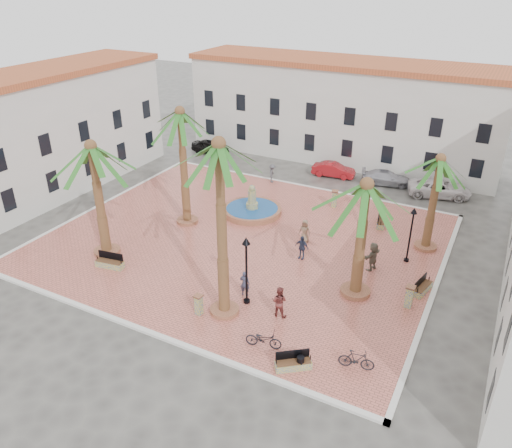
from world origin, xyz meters
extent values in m
plane|color=#56544F|center=(0.00, 0.00, 0.00)|extent=(120.00, 120.00, 0.00)
cube|color=#CC6858|center=(0.00, 0.00, 0.07)|extent=(26.00, 22.00, 0.15)
cube|color=silver|center=(0.00, 11.00, 0.08)|extent=(26.30, 0.30, 0.16)
cube|color=silver|center=(0.00, -11.00, 0.08)|extent=(26.30, 0.30, 0.16)
cube|color=silver|center=(13.00, 0.00, 0.08)|extent=(0.30, 22.30, 0.16)
cube|color=silver|center=(-13.00, 0.00, 0.08)|extent=(0.30, 22.30, 0.16)
cube|color=silver|center=(0.00, 20.00, 4.50)|extent=(30.00, 7.00, 9.00)
cube|color=#B6532D|center=(0.00, 20.00, 9.25)|extent=(30.40, 7.40, 0.50)
cube|color=black|center=(-13.12, 16.52, 2.20)|extent=(1.00, 0.12, 1.60)
cube|color=black|center=(-9.38, 16.52, 2.20)|extent=(1.00, 0.12, 1.60)
cube|color=black|center=(-5.62, 16.52, 2.20)|extent=(1.00, 0.12, 1.60)
cube|color=black|center=(-1.88, 16.52, 2.20)|extent=(1.00, 0.12, 1.60)
cube|color=black|center=(1.88, 16.52, 2.20)|extent=(1.00, 0.12, 1.60)
cube|color=black|center=(5.62, 16.52, 2.20)|extent=(1.00, 0.12, 1.60)
cube|color=black|center=(9.38, 16.52, 2.20)|extent=(1.00, 0.12, 1.60)
cube|color=black|center=(13.12, 16.52, 2.20)|extent=(1.00, 0.12, 1.60)
cube|color=black|center=(-13.12, 16.52, 5.20)|extent=(1.00, 0.12, 1.60)
cube|color=black|center=(-9.38, 16.52, 5.20)|extent=(1.00, 0.12, 1.60)
cube|color=black|center=(-5.62, 16.52, 5.20)|extent=(1.00, 0.12, 1.60)
cube|color=black|center=(-1.88, 16.52, 5.20)|extent=(1.00, 0.12, 1.60)
cube|color=black|center=(1.88, 16.52, 5.20)|extent=(1.00, 0.12, 1.60)
cube|color=black|center=(5.62, 16.52, 5.20)|extent=(1.00, 0.12, 1.60)
cube|color=black|center=(9.38, 16.52, 5.20)|extent=(1.00, 0.12, 1.60)
cube|color=black|center=(13.12, 16.52, 5.20)|extent=(1.00, 0.12, 1.60)
cube|color=black|center=(16.54, -9.49, 2.20)|extent=(0.12, 1.00, 1.60)
cube|color=black|center=(16.54, -5.77, 2.20)|extent=(0.12, 1.00, 1.60)
cube|color=black|center=(16.54, -2.06, 2.20)|extent=(0.12, 1.00, 1.60)
cube|color=black|center=(16.54, 1.65, 2.20)|extent=(0.12, 1.00, 1.60)
cube|color=black|center=(16.54, -9.49, 5.20)|extent=(0.12, 1.00, 1.60)
cube|color=silver|center=(-19.00, 0.00, 4.75)|extent=(6.00, 24.00, 9.50)
cube|color=#B6532D|center=(-19.00, 0.00, 9.75)|extent=(6.40, 24.40, 0.50)
cube|color=black|center=(-16.02, -6.00, 2.20)|extent=(0.12, 1.00, 1.60)
cube|color=black|center=(-16.02, -2.00, 2.20)|extent=(0.12, 1.00, 1.60)
cube|color=black|center=(-16.02, 2.00, 2.20)|extent=(0.12, 1.00, 1.60)
cube|color=black|center=(-16.02, 6.00, 2.20)|extent=(0.12, 1.00, 1.60)
cube|color=black|center=(-16.02, 10.00, 2.20)|extent=(0.12, 1.00, 1.60)
cube|color=black|center=(-16.02, -2.00, 5.20)|extent=(0.12, 1.00, 1.60)
cube|color=black|center=(-16.02, 2.00, 5.20)|extent=(0.12, 1.00, 1.60)
cube|color=black|center=(-16.02, 6.00, 5.20)|extent=(0.12, 1.00, 1.60)
cube|color=black|center=(-16.02, 10.00, 5.20)|extent=(0.12, 1.00, 1.60)
cylinder|color=#A96445|center=(-1.45, 4.01, 0.37)|extent=(4.53, 4.53, 0.43)
cylinder|color=#194C8C|center=(-1.45, 4.01, 0.56)|extent=(3.99, 3.99, 0.06)
cylinder|color=#909262|center=(-1.45, 4.01, 0.58)|extent=(0.97, 0.97, 0.86)
cylinder|color=#909262|center=(-1.45, 4.01, 1.45)|extent=(0.65, 0.65, 1.30)
sphere|color=#909262|center=(-1.45, 4.01, 2.26)|extent=(0.48, 0.48, 0.48)
cylinder|color=#A96445|center=(-5.02, 0.42, 0.27)|extent=(1.60, 1.60, 0.24)
cylinder|color=brown|center=(-5.02, 0.42, 4.46)|extent=(0.52, 0.52, 8.14)
sphere|color=brown|center=(-5.02, 0.42, 8.53)|extent=(0.70, 0.70, 0.70)
cylinder|color=#A96445|center=(-7.17, -5.83, 0.28)|extent=(1.72, 1.72, 0.26)
cylinder|color=brown|center=(-7.17, -5.83, 4.01)|extent=(0.56, 0.56, 7.20)
sphere|color=brown|center=(-7.17, -5.83, 7.60)|extent=(0.75, 0.75, 0.75)
cylinder|color=#A96445|center=(3.10, -7.72, 0.27)|extent=(1.61, 1.61, 0.24)
cylinder|color=brown|center=(3.10, -7.72, 5.11)|extent=(0.52, 0.52, 9.44)
sphere|color=brown|center=(3.10, -7.72, 9.84)|extent=(0.70, 0.70, 0.70)
cylinder|color=#A96445|center=(8.93, -2.63, 0.28)|extent=(1.75, 1.75, 0.26)
cylinder|color=brown|center=(8.93, -2.63, 3.72)|extent=(0.57, 0.57, 6.62)
sphere|color=brown|center=(8.93, -2.63, 7.04)|extent=(0.76, 0.76, 0.76)
cylinder|color=#A96445|center=(11.51, 4.75, 0.26)|extent=(1.51, 1.51, 0.23)
cylinder|color=brown|center=(11.51, 4.75, 3.46)|extent=(0.49, 0.49, 6.17)
sphere|color=brown|center=(11.51, 4.75, 6.55)|extent=(0.66, 0.66, 0.66)
cube|color=#909262|center=(-5.74, -7.13, 0.36)|extent=(1.91, 0.85, 0.41)
cube|color=#56351E|center=(-5.74, -7.13, 0.59)|extent=(1.80, 0.79, 0.06)
cube|color=black|center=(-5.78, -6.91, 0.87)|extent=(1.73, 0.33, 0.51)
cylinder|color=black|center=(-6.60, -7.27, 0.71)|extent=(0.05, 0.05, 0.31)
cylinder|color=black|center=(-4.88, -6.99, 0.71)|extent=(0.05, 0.05, 0.31)
cube|color=#909262|center=(8.23, -9.98, 0.34)|extent=(1.71, 1.48, 0.39)
cube|color=#56351E|center=(8.23, -9.98, 0.57)|extent=(1.60, 1.38, 0.06)
cube|color=black|center=(8.11, -9.81, 0.83)|extent=(1.34, 1.03, 0.48)
cylinder|color=black|center=(7.58, -10.48, 0.68)|extent=(0.05, 0.05, 0.29)
cylinder|color=black|center=(8.89, -9.48, 0.68)|extent=(0.05, 0.05, 0.29)
cube|color=#909262|center=(12.40, -0.69, 0.34)|extent=(0.88, 1.77, 0.38)
cube|color=#56351E|center=(12.40, -0.69, 0.56)|extent=(0.81, 1.67, 0.06)
cube|color=black|center=(12.20, -0.64, 0.81)|extent=(0.40, 1.58, 0.47)
cylinder|color=black|center=(12.22, -1.47, 0.67)|extent=(0.05, 0.05, 0.28)
cylinder|color=black|center=(12.58, 0.10, 0.67)|extent=(0.05, 0.05, 0.28)
cube|color=#909262|center=(7.94, 6.68, 0.35)|extent=(0.89, 1.88, 0.40)
cube|color=#56351E|center=(7.94, 6.68, 0.58)|extent=(0.82, 1.77, 0.06)
cube|color=black|center=(7.73, 6.64, 0.85)|extent=(0.38, 1.68, 0.50)
cylinder|color=black|center=(8.11, 5.84, 0.70)|extent=(0.05, 0.05, 0.30)
cylinder|color=black|center=(7.78, 7.52, 0.70)|extent=(0.05, 0.05, 0.30)
cylinder|color=black|center=(3.75, -6.37, 0.23)|extent=(0.38, 0.38, 0.17)
cylinder|color=black|center=(3.75, -6.37, 2.13)|extent=(0.13, 0.13, 3.75)
cone|color=black|center=(3.75, -6.37, 4.16)|extent=(0.46, 0.46, 0.42)
sphere|color=beige|center=(3.75, -6.37, 4.01)|extent=(0.25, 0.25, 0.25)
cylinder|color=black|center=(10.77, 2.39, 0.23)|extent=(0.34, 0.34, 0.15)
cylinder|color=black|center=(10.77, 2.39, 1.94)|extent=(0.11, 0.11, 3.39)
cone|color=black|center=(10.77, 2.39, 3.78)|extent=(0.41, 0.41, 0.38)
sphere|color=beige|center=(10.77, 2.39, 3.64)|extent=(0.23, 0.23, 0.23)
cube|color=#909262|center=(1.95, -8.53, 0.72)|extent=(0.38, 0.38, 1.15)
cube|color=#A96445|center=(1.95, -8.53, 1.34)|extent=(0.48, 0.48, 0.09)
cube|color=#909262|center=(3.78, 8.07, 0.80)|extent=(0.46, 0.46, 1.29)
cube|color=#A96445|center=(3.78, 8.07, 1.49)|extent=(0.58, 0.58, 0.10)
cube|color=#909262|center=(11.97, -2.54, 0.78)|extent=(0.40, 0.40, 1.27)
cube|color=#A96445|center=(11.97, -2.54, 1.47)|extent=(0.50, 0.50, 0.10)
cylinder|color=black|center=(8.54, -9.83, 0.51)|extent=(0.37, 0.37, 0.71)
imported|color=#343953|center=(3.32, -5.80, 0.96)|extent=(0.66, 0.50, 1.61)
imported|color=black|center=(6.30, -9.27, 0.64)|extent=(1.95, 1.06, 0.97)
imported|color=maroon|center=(5.88, -6.60, 1.06)|extent=(0.93, 0.75, 1.82)
imported|color=black|center=(10.86, -8.58, 0.67)|extent=(1.78, 0.81, 1.03)
imported|color=#8E7055|center=(3.92, 1.66, 0.99)|extent=(0.82, 0.54, 1.68)
imported|color=#2D3854|center=(4.59, -0.46, 0.97)|extent=(0.99, 0.47, 1.63)
imported|color=#48484D|center=(-2.85, 10.40, 0.98)|extent=(0.92, 1.22, 1.67)
imported|color=#635B4B|center=(9.05, 0.35, 1.10)|extent=(1.13, 1.84, 1.89)
imported|color=black|center=(-12.08, 14.75, 0.69)|extent=(4.17, 1.92, 1.38)
imported|color=#A6151B|center=(1.37, 14.57, 0.64)|extent=(4.01, 1.77, 1.28)
imported|color=#A3A2AB|center=(6.17, 14.90, 0.63)|extent=(4.62, 2.72, 1.26)
imported|color=silver|center=(10.74, 14.45, 0.71)|extent=(5.54, 3.60, 1.42)
camera|label=1|loc=(15.01, -26.66, 17.08)|focal=35.00mm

